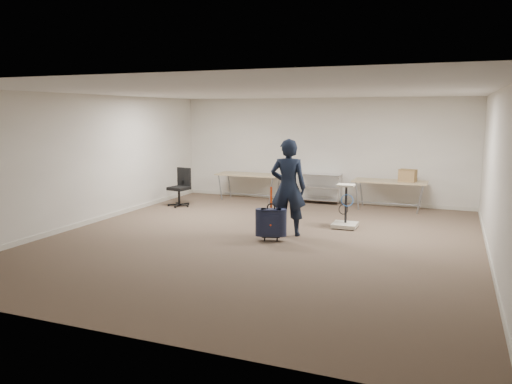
% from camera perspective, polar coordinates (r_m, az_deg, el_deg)
% --- Properties ---
extents(ground, '(9.00, 9.00, 0.00)m').
position_cam_1_polar(ground, '(9.65, 0.71, -5.40)').
color(ground, '#4E3E2F').
rests_on(ground, ground).
extents(room_shell, '(8.00, 9.00, 9.00)m').
position_cam_1_polar(room_shell, '(10.91, 3.31, -3.45)').
color(room_shell, beige).
rests_on(room_shell, ground).
extents(folding_table_left, '(1.80, 0.75, 0.73)m').
position_cam_1_polar(folding_table_left, '(13.83, -0.78, 1.87)').
color(folding_table_left, '#98845D').
rests_on(folding_table_left, ground).
extents(folding_table_right, '(1.80, 0.75, 0.73)m').
position_cam_1_polar(folding_table_right, '(12.88, 15.05, 1.02)').
color(folding_table_right, '#98845D').
rests_on(folding_table_right, ground).
extents(wire_shelf, '(1.22, 0.47, 0.80)m').
position_cam_1_polar(wire_shelf, '(13.50, 7.11, 0.61)').
color(wire_shelf, silver).
rests_on(wire_shelf, ground).
extents(person, '(0.77, 0.58, 1.92)m').
position_cam_1_polar(person, '(9.80, 3.70, 0.52)').
color(person, black).
rests_on(person, ground).
extents(suitcase, '(0.43, 0.32, 1.04)m').
position_cam_1_polar(suitcase, '(9.45, 1.72, -3.53)').
color(suitcase, black).
rests_on(suitcase, ground).
extents(office_chair, '(0.60, 0.60, 0.99)m').
position_cam_1_polar(office_chair, '(13.13, -8.67, -0.29)').
color(office_chair, black).
rests_on(office_chair, ground).
extents(equipment_cart, '(0.51, 0.51, 0.93)m').
position_cam_1_polar(equipment_cart, '(10.70, 10.15, -2.77)').
color(equipment_cart, beige).
rests_on(equipment_cart, ground).
extents(cardboard_box, '(0.45, 0.37, 0.30)m').
position_cam_1_polar(cardboard_box, '(12.85, 16.95, 1.82)').
color(cardboard_box, '#8D5E41').
rests_on(cardboard_box, folding_table_right).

